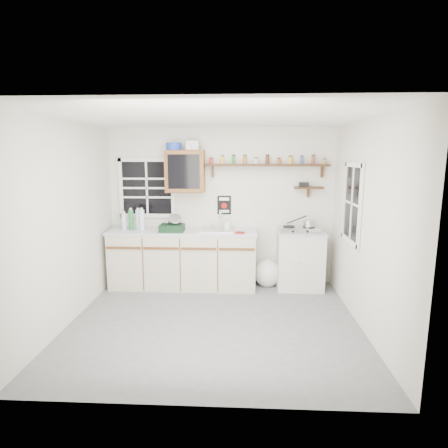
% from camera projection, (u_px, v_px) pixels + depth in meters
% --- Properties ---
extents(room, '(3.64, 3.24, 2.54)m').
position_uv_depth(room, '(213.00, 225.00, 4.48)').
color(room, '#58585B').
rests_on(room, ground).
extents(main_cabinet, '(2.31, 0.63, 0.92)m').
position_uv_depth(main_cabinet, '(183.00, 258.00, 5.92)').
color(main_cabinet, '#BAAF9A').
rests_on(main_cabinet, floor).
extents(right_cabinet, '(0.73, 0.57, 0.91)m').
position_uv_depth(right_cabinet, '(300.00, 260.00, 5.86)').
color(right_cabinet, silver).
rests_on(right_cabinet, floor).
extents(sink, '(0.52, 0.44, 0.29)m').
position_uv_depth(sink, '(217.00, 230.00, 5.82)').
color(sink, '#B2B2B7').
rests_on(sink, main_cabinet).
extents(upper_cabinet, '(0.60, 0.32, 0.65)m').
position_uv_depth(upper_cabinet, '(185.00, 171.00, 5.82)').
color(upper_cabinet, brown).
rests_on(upper_cabinet, wall_back).
extents(upper_cabinet_clutter, '(0.51, 0.24, 0.14)m').
position_uv_depth(upper_cabinet_clutter, '(182.00, 146.00, 5.75)').
color(upper_cabinet_clutter, '#1A37AF').
rests_on(upper_cabinet_clutter, upper_cabinet).
extents(spice_shelf, '(1.91, 0.18, 0.35)m').
position_uv_depth(spice_shelf, '(267.00, 164.00, 5.80)').
color(spice_shelf, black).
rests_on(spice_shelf, wall_back).
extents(secondary_shelf, '(0.45, 0.16, 0.24)m').
position_uv_depth(secondary_shelf, '(307.00, 187.00, 5.85)').
color(secondary_shelf, black).
rests_on(secondary_shelf, wall_back).
extents(warning_sign, '(0.22, 0.02, 0.30)m').
position_uv_depth(warning_sign, '(224.00, 205.00, 6.03)').
color(warning_sign, black).
rests_on(warning_sign, wall_back).
extents(window_back, '(0.93, 0.03, 0.98)m').
position_uv_depth(window_back, '(147.00, 188.00, 6.04)').
color(window_back, black).
rests_on(window_back, wall_back).
extents(window_right, '(0.03, 0.78, 1.08)m').
position_uv_depth(window_right, '(352.00, 203.00, 4.89)').
color(window_right, black).
rests_on(window_right, wall_back).
extents(water_bottles, '(0.37, 0.15, 0.35)m').
position_uv_depth(water_bottles, '(135.00, 220.00, 5.84)').
color(water_bottles, silver).
rests_on(water_bottles, main_cabinet).
extents(dish_rack, '(0.37, 0.28, 0.27)m').
position_uv_depth(dish_rack, '(173.00, 226.00, 5.72)').
color(dish_rack, black).
rests_on(dish_rack, main_cabinet).
extents(soap_bottle, '(0.09, 0.10, 0.18)m').
position_uv_depth(soap_bottle, '(227.00, 224.00, 5.84)').
color(soap_bottle, white).
rests_on(soap_bottle, main_cabinet).
extents(rag, '(0.15, 0.13, 0.02)m').
position_uv_depth(rag, '(240.00, 233.00, 5.60)').
color(rag, maroon).
rests_on(rag, main_cabinet).
extents(hotplate, '(0.62, 0.35, 0.09)m').
position_uv_depth(hotplate, '(299.00, 229.00, 5.75)').
color(hotplate, '#B2B2B7').
rests_on(hotplate, right_cabinet).
extents(saucepan, '(0.40, 0.29, 0.18)m').
position_uv_depth(saucepan, '(308.00, 223.00, 5.73)').
color(saucepan, '#B2B2B7').
rests_on(saucepan, hotplate).
extents(trash_bag, '(0.42, 0.38, 0.48)m').
position_uv_depth(trash_bag, '(267.00, 273.00, 6.00)').
color(trash_bag, white).
rests_on(trash_bag, floor).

